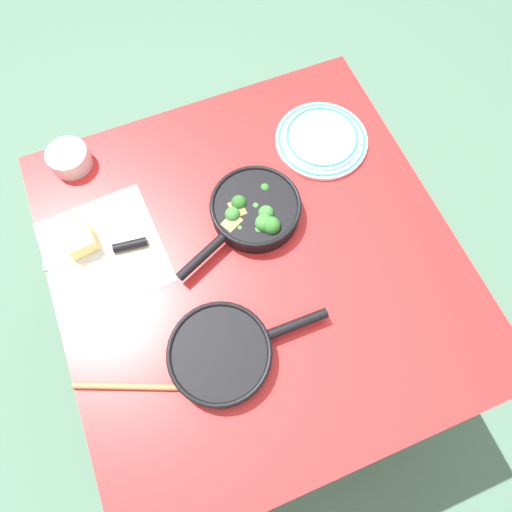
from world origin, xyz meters
TOP-DOWN VIEW (x-y plane):
  - ground_plane at (0.00, 0.00)m, footprint 14.00×14.00m
  - dining_table_red at (0.00, 0.00)m, footprint 1.06×1.00m
  - skillet_broccoli at (-0.11, 0.04)m, footprint 0.24×0.36m
  - skillet_eggs at (0.20, -0.16)m, footprint 0.24×0.38m
  - wooden_spoon at (0.22, -0.30)m, footprint 0.16×0.34m
  - parchment_sheet at (-0.16, -0.35)m, footprint 0.32×0.30m
  - grater_knife at (-0.16, -0.33)m, footprint 0.06×0.26m
  - cheese_block at (-0.20, -0.40)m, footprint 0.08×0.08m
  - dinner_plate_stack at (-0.26, 0.30)m, footprint 0.26×0.26m
  - prep_bowl_steel at (-0.45, -0.36)m, footprint 0.11×0.11m

SIDE VIEW (x-z plane):
  - ground_plane at x=0.00m, z-range 0.00..0.00m
  - dining_table_red at x=0.00m, z-range 0.30..1.07m
  - parchment_sheet at x=-0.16m, z-range 0.77..0.78m
  - wooden_spoon at x=0.22m, z-range 0.77..0.79m
  - grater_knife at x=-0.16m, z-range 0.77..0.79m
  - dinner_plate_stack at x=-0.26m, z-range 0.77..0.80m
  - skillet_eggs at x=0.20m, z-range 0.77..0.83m
  - prep_bowl_steel at x=-0.45m, z-range 0.77..0.83m
  - cheese_block at x=-0.20m, z-range 0.77..0.83m
  - skillet_broccoli at x=-0.11m, z-range 0.77..0.84m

